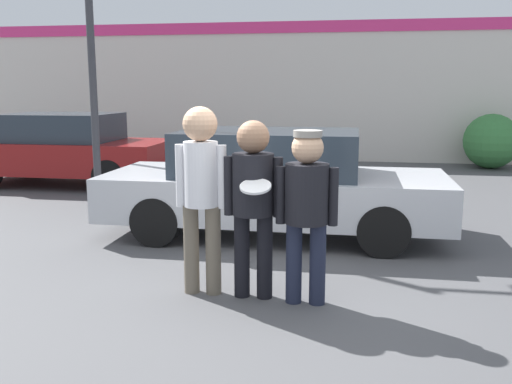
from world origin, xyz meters
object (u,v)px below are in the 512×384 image
(person_left, at_px, (201,183))
(shrub, at_px, (491,141))
(parked_car_far, at_px, (65,149))
(person_right, at_px, (307,201))
(parked_car_near, at_px, (273,183))
(person_middle_with_frisbee, at_px, (253,193))

(person_left, distance_m, shrub, 10.82)
(parked_car_far, bearing_deg, person_right, -46.72)
(person_right, height_order, parked_car_near, person_right)
(parked_car_near, distance_m, parked_car_far, 5.86)
(person_middle_with_frisbee, height_order, parked_car_far, person_middle_with_frisbee)
(parked_car_near, bearing_deg, person_right, -75.08)
(person_left, xyz_separation_m, parked_car_far, (-4.45, 5.71, -0.36))
(person_right, bearing_deg, shrub, 68.97)
(parked_car_near, distance_m, shrub, 8.57)
(person_middle_with_frisbee, bearing_deg, person_right, -8.03)
(person_left, distance_m, parked_car_far, 7.24)
(parked_car_far, height_order, shrub, parked_car_far)
(person_middle_with_frisbee, xyz_separation_m, parked_car_near, (-0.15, 2.39, -0.31))
(person_left, xyz_separation_m, parked_car_near, (0.36, 2.36, -0.38))
(person_right, bearing_deg, parked_car_near, 104.92)
(person_middle_with_frisbee, relative_size, parked_car_near, 0.37)
(parked_car_near, bearing_deg, shrub, 58.92)
(person_left, relative_size, person_middle_with_frisbee, 1.07)
(parked_car_near, xyz_separation_m, parked_car_far, (-4.81, 3.34, 0.02))
(person_left, xyz_separation_m, person_right, (1.02, -0.10, -0.12))
(shrub, bearing_deg, person_left, -116.25)
(person_left, height_order, person_right, person_left)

